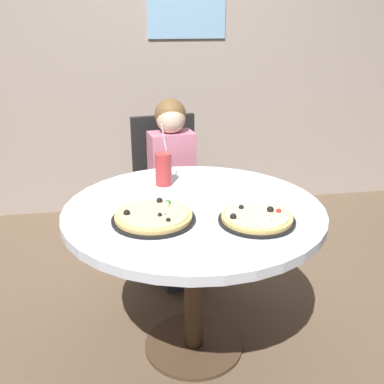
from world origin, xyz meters
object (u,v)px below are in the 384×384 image
pizza_veggie (154,217)px  soda_cup (163,169)px  diner_child (176,202)px  chair_wooden (168,184)px  dining_table (194,229)px  pizza_cheese (257,218)px

pizza_veggie → soda_cup: size_ratio=1.12×
diner_child → pizza_veggie: diner_child is taller
chair_wooden → dining_table: bearing=-89.2°
chair_wooden → soda_cup: size_ratio=3.10×
chair_wooden → diner_child: (0.02, -0.18, -0.05)m
chair_wooden → soda_cup: soda_cup is taller
dining_table → diner_child: 0.72m
dining_table → chair_wooden: 0.89m
pizza_cheese → diner_child: bearing=103.3°
chair_wooden → pizza_cheese: chair_wooden is taller
diner_child → pizza_veggie: bearing=-103.4°
dining_table → pizza_veggie: pizza_veggie is taller
chair_wooden → soda_cup: (-0.09, -0.59, 0.30)m
pizza_cheese → soda_cup: bearing=123.4°
dining_table → pizza_veggie: 0.25m
dining_table → soda_cup: size_ratio=3.70×
pizza_veggie → pizza_cheese: 0.42m
chair_wooden → pizza_veggie: 1.04m
chair_wooden → soda_cup: 0.67m
pizza_veggie → soda_cup: (0.09, 0.41, 0.06)m
chair_wooden → pizza_veggie: chair_wooden is taller
chair_wooden → pizza_veggie: size_ratio=2.77×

